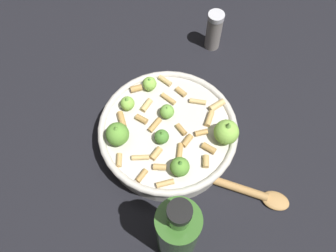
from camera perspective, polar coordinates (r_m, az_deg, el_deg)
name	(u,v)px	position (r m, az deg, el deg)	size (l,w,h in m)	color
ground_plane	(168,141)	(0.72, 0.00, -2.47)	(2.40, 2.40, 0.00)	black
cooking_pan	(168,133)	(0.69, 0.02, -1.20)	(0.27, 0.27, 0.12)	beige
pepper_shaker	(214,31)	(0.83, 7.50, 15.18)	(0.04, 0.04, 0.10)	gray
olive_oil_bottle	(177,232)	(0.57, 1.52, -16.91)	(0.07, 0.07, 0.23)	#336023
wooden_spoon	(234,187)	(0.69, 10.76, -9.73)	(0.06, 0.24, 0.02)	#B2844C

